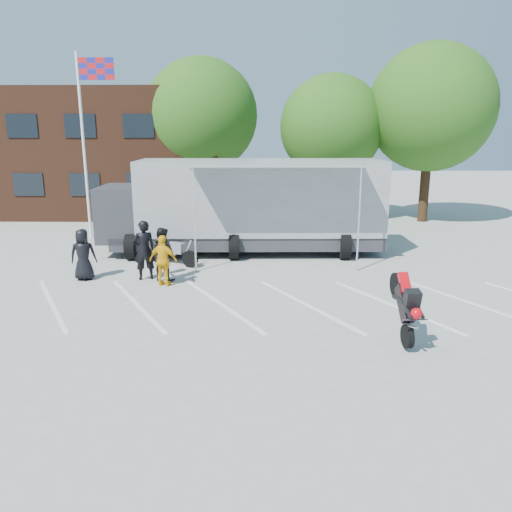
{
  "coord_description": "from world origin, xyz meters",
  "views": [
    {
      "loc": [
        1.34,
        -12.27,
        4.75
      ],
      "look_at": [
        1.17,
        1.44,
        1.3
      ],
      "focal_mm": 35.0,
      "sensor_mm": 36.0,
      "label": 1
    }
  ],
  "objects_px": {
    "spectator_leather_c": "(162,254)",
    "stunt_bike_rider": "(396,339)",
    "tree_left": "(201,115)",
    "spectator_leather_a": "(83,254)",
    "spectator_hivis": "(164,261)",
    "spectator_leather_b": "(144,250)",
    "tree_right": "(431,108)",
    "parked_motorcycle": "(174,265)",
    "flagpole": "(88,124)",
    "transporter_truck": "(248,252)",
    "tree_mid": "(332,127)"
  },
  "relations": [
    {
      "from": "stunt_bike_rider",
      "to": "spectator_leather_b",
      "type": "relative_size",
      "value": 0.9
    },
    {
      "from": "flagpole",
      "to": "spectator_leather_a",
      "type": "xyz_separation_m",
      "value": [
        1.76,
        -6.62,
        -4.21
      ]
    },
    {
      "from": "tree_right",
      "to": "stunt_bike_rider",
      "type": "bearing_deg",
      "value": -109.12
    },
    {
      "from": "tree_right",
      "to": "stunt_bike_rider",
      "type": "xyz_separation_m",
      "value": [
        -5.5,
        -15.87,
        -5.88
      ]
    },
    {
      "from": "spectator_leather_b",
      "to": "spectator_leather_c",
      "type": "height_order",
      "value": "spectator_leather_b"
    },
    {
      "from": "spectator_leather_c",
      "to": "stunt_bike_rider",
      "type": "bearing_deg",
      "value": 163.6
    },
    {
      "from": "tree_left",
      "to": "spectator_leather_b",
      "type": "height_order",
      "value": "tree_left"
    },
    {
      "from": "spectator_leather_b",
      "to": "spectator_hivis",
      "type": "bearing_deg",
      "value": 117.47
    },
    {
      "from": "tree_left",
      "to": "spectator_leather_a",
      "type": "xyz_separation_m",
      "value": [
        -2.48,
        -12.62,
        -4.72
      ]
    },
    {
      "from": "tree_right",
      "to": "parked_motorcycle",
      "type": "distance_m",
      "value": 16.15
    },
    {
      "from": "spectator_leather_b",
      "to": "spectator_leather_c",
      "type": "xyz_separation_m",
      "value": [
        0.61,
        -0.12,
        -0.1
      ]
    },
    {
      "from": "flagpole",
      "to": "spectator_leather_b",
      "type": "xyz_separation_m",
      "value": [
        3.75,
        -6.55,
        -4.07
      ]
    },
    {
      "from": "parked_motorcycle",
      "to": "transporter_truck",
      "type": "bearing_deg",
      "value": -26.74
    },
    {
      "from": "tree_left",
      "to": "spectator_leather_c",
      "type": "relative_size",
      "value": 4.92
    },
    {
      "from": "tree_right",
      "to": "stunt_bike_rider",
      "type": "relative_size",
      "value": 5.13
    },
    {
      "from": "tree_left",
      "to": "spectator_leather_b",
      "type": "relative_size",
      "value": 4.4
    },
    {
      "from": "flagpole",
      "to": "tree_mid",
      "type": "distance_m",
      "value": 12.31
    },
    {
      "from": "spectator_leather_c",
      "to": "tree_right",
      "type": "bearing_deg",
      "value": -116.88
    },
    {
      "from": "transporter_truck",
      "to": "tree_mid",
      "type": "bearing_deg",
      "value": 60.33
    },
    {
      "from": "transporter_truck",
      "to": "spectator_hivis",
      "type": "relative_size",
      "value": 7.09
    },
    {
      "from": "tree_right",
      "to": "spectator_leather_a",
      "type": "distance_m",
      "value": 18.94
    },
    {
      "from": "flagpole",
      "to": "stunt_bike_rider",
      "type": "height_order",
      "value": "flagpole"
    },
    {
      "from": "spectator_leather_b",
      "to": "spectator_hivis",
      "type": "height_order",
      "value": "spectator_leather_b"
    },
    {
      "from": "parked_motorcycle",
      "to": "spectator_leather_a",
      "type": "bearing_deg",
      "value": 152.57
    },
    {
      "from": "stunt_bike_rider",
      "to": "spectator_leather_c",
      "type": "xyz_separation_m",
      "value": [
        -6.39,
        4.7,
        0.88
      ]
    },
    {
      "from": "stunt_bike_rider",
      "to": "spectator_leather_c",
      "type": "relative_size",
      "value": 1.01
    },
    {
      "from": "spectator_leather_a",
      "to": "spectator_leather_b",
      "type": "relative_size",
      "value": 0.86
    },
    {
      "from": "spectator_leather_a",
      "to": "parked_motorcycle",
      "type": "bearing_deg",
      "value": -153.24
    },
    {
      "from": "flagpole",
      "to": "parked_motorcycle",
      "type": "xyz_separation_m",
      "value": [
        4.38,
        -4.74,
        -5.05
      ]
    },
    {
      "from": "spectator_leather_c",
      "to": "flagpole",
      "type": "bearing_deg",
      "value": -36.96
    },
    {
      "from": "tree_left",
      "to": "spectator_hivis",
      "type": "relative_size",
      "value": 5.32
    },
    {
      "from": "transporter_truck",
      "to": "spectator_leather_a",
      "type": "relative_size",
      "value": 6.8
    },
    {
      "from": "spectator_leather_a",
      "to": "tree_mid",
      "type": "bearing_deg",
      "value": -138.15
    },
    {
      "from": "flagpole",
      "to": "tree_left",
      "type": "xyz_separation_m",
      "value": [
        4.24,
        6.0,
        0.51
      ]
    },
    {
      "from": "spectator_hivis",
      "to": "spectator_leather_a",
      "type": "bearing_deg",
      "value": 3.09
    },
    {
      "from": "stunt_bike_rider",
      "to": "tree_left",
      "type": "bearing_deg",
      "value": 105.14
    },
    {
      "from": "tree_left",
      "to": "spectator_hivis",
      "type": "height_order",
      "value": "tree_left"
    },
    {
      "from": "spectator_leather_a",
      "to": "spectator_hivis",
      "type": "bearing_deg",
      "value": 157.89
    },
    {
      "from": "flagpole",
      "to": "parked_motorcycle",
      "type": "distance_m",
      "value": 8.2
    },
    {
      "from": "stunt_bike_rider",
      "to": "spectator_leather_c",
      "type": "distance_m",
      "value": 7.98
    },
    {
      "from": "tree_left",
      "to": "tree_right",
      "type": "relative_size",
      "value": 0.95
    },
    {
      "from": "stunt_bike_rider",
      "to": "spectator_leather_a",
      "type": "bearing_deg",
      "value": 146.74
    },
    {
      "from": "transporter_truck",
      "to": "spectator_leather_b",
      "type": "relative_size",
      "value": 5.86
    },
    {
      "from": "tree_mid",
      "to": "spectator_leather_b",
      "type": "bearing_deg",
      "value": -123.0
    },
    {
      "from": "tree_right",
      "to": "spectator_leather_a",
      "type": "height_order",
      "value": "tree_right"
    },
    {
      "from": "tree_left",
      "to": "spectator_hivis",
      "type": "distance_m",
      "value": 14.09
    },
    {
      "from": "flagpole",
      "to": "tree_mid",
      "type": "height_order",
      "value": "flagpole"
    },
    {
      "from": "transporter_truck",
      "to": "spectator_leather_a",
      "type": "height_order",
      "value": "transporter_truck"
    },
    {
      "from": "spectator_leather_c",
      "to": "spectator_hivis",
      "type": "xyz_separation_m",
      "value": [
        0.15,
        -0.59,
        -0.07
      ]
    },
    {
      "from": "flagpole",
      "to": "stunt_bike_rider",
      "type": "xyz_separation_m",
      "value": [
        10.74,
        -11.37,
        -5.05
      ]
    }
  ]
}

